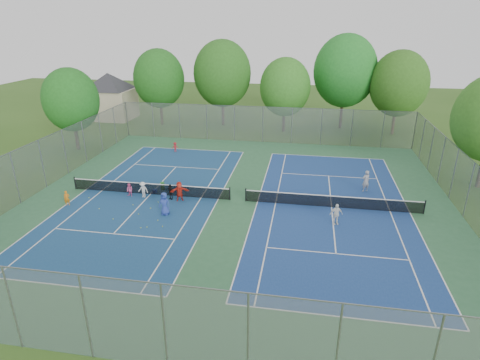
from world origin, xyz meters
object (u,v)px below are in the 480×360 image
net_right (332,202)px  instructor (366,181)px  ball_crate (154,191)px  net_left (150,189)px  ball_hopper (163,186)px

net_right → instructor: instructor is taller
ball_crate → net_left: bearing=-117.0°
ball_hopper → net_right: bearing=-4.8°
net_left → instructor: (16.74, 3.47, 0.44)m
net_right → ball_hopper: bearing=175.2°
ball_crate → instructor: bearing=10.6°
ball_hopper → instructor: bearing=8.3°
net_left → ball_hopper: 1.28m
net_left → net_right: bearing=0.0°
net_left → ball_crate: net_left is taller
net_right → ball_crate: bearing=178.4°
net_right → ball_hopper: size_ratio=21.16×
ball_crate → ball_hopper: (0.42, 0.74, 0.17)m
ball_hopper → net_left: bearing=-118.8°
ball_crate → ball_hopper: 0.87m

